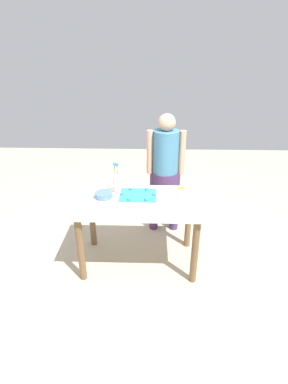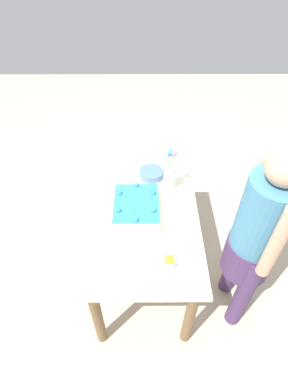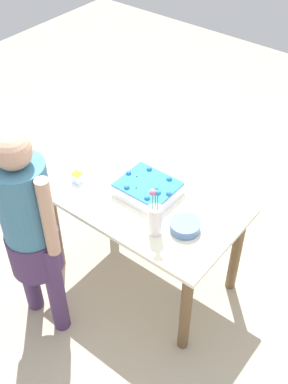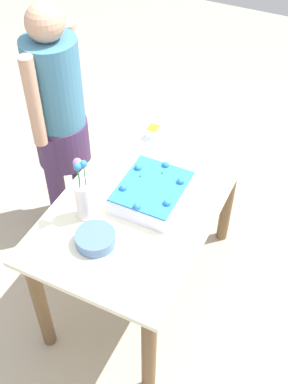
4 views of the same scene
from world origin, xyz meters
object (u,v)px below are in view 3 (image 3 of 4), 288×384
at_px(person_standing, 30,227).
at_px(serving_plate_with_slice, 78,181).
at_px(sheet_cake, 148,189).
at_px(flower_vase, 155,218).
at_px(cake_knife, 113,164).
at_px(fruit_bowl, 185,226).

bearing_deg(person_standing, serving_plate_with_slice, 15.05).
xyz_separation_m(sheet_cake, flower_vase, (0.23, -0.24, 0.07)).
height_order(cake_knife, fruit_bowl, fruit_bowl).
bearing_deg(cake_knife, flower_vase, 171.29).
height_order(serving_plate_with_slice, flower_vase, flower_vase).
height_order(serving_plate_with_slice, fruit_bowl, serving_plate_with_slice).
bearing_deg(sheet_cake, person_standing, -112.07).
height_order(sheet_cake, fruit_bowl, sheet_cake).
xyz_separation_m(flower_vase, fruit_bowl, (0.13, 0.13, -0.09)).
relative_size(cake_knife, fruit_bowl, 1.02).
bearing_deg(serving_plate_with_slice, fruit_bowl, 6.25).
height_order(serving_plate_with_slice, person_standing, person_standing).
height_order(sheet_cake, serving_plate_with_slice, sheet_cake).
relative_size(cake_knife, person_standing, 0.13).
xyz_separation_m(serving_plate_with_slice, fruit_bowl, (0.79, 0.09, 0.01)).
xyz_separation_m(sheet_cake, person_standing, (-0.29, -0.72, 0.05)).
bearing_deg(serving_plate_with_slice, cake_knife, 80.56).
xyz_separation_m(flower_vase, person_standing, (-0.53, -0.48, -0.02)).
distance_m(sheet_cake, flower_vase, 0.34).
relative_size(serving_plate_with_slice, person_standing, 0.15).
distance_m(sheet_cake, fruit_bowl, 0.38).
relative_size(fruit_bowl, person_standing, 0.12).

